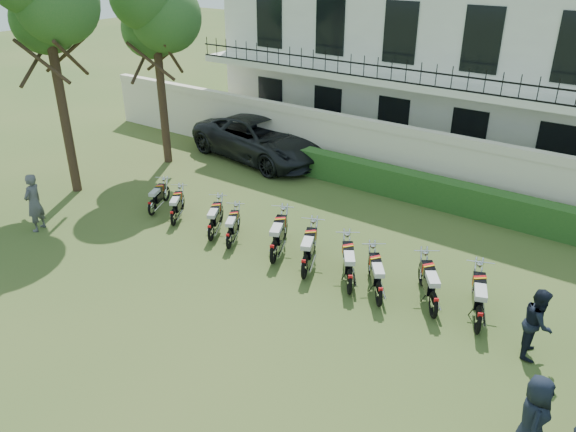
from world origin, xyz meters
name	(u,v)px	position (x,y,z in m)	size (l,w,h in m)	color
ground	(270,286)	(0.00, 0.00, 0.00)	(100.00, 100.00, 0.00)	#355220
perimeter_wall	(405,158)	(0.00, 8.00, 1.17)	(30.00, 0.35, 2.30)	beige
hedge	(420,189)	(1.00, 7.20, 0.50)	(18.00, 0.60, 1.00)	#1A491B
building	(472,59)	(0.00, 13.96, 3.71)	(20.40, 9.60, 7.40)	silver
tree_west_near	(154,9)	(-8.96, 5.00, 5.89)	(3.40, 3.20, 7.90)	#473323
motorcycle_0	(152,204)	(-5.68, 1.13, 0.43)	(0.80, 1.58, 0.92)	black
motorcycle_1	(173,213)	(-4.57, 1.01, 0.44)	(1.01, 1.51, 0.95)	black
motorcycle_2	(211,227)	(-2.93, 0.95, 0.46)	(0.98, 1.66, 1.01)	black
motorcycle_3	(229,235)	(-2.17, 0.89, 0.45)	(0.93, 1.60, 0.97)	black
motorcycle_4	(273,247)	(-0.62, 0.97, 0.54)	(1.02, 1.98, 1.16)	black
motorcycle_5	(305,261)	(0.51, 0.82, 0.53)	(1.00, 1.97, 1.15)	black
motorcycle_6	(350,277)	(1.84, 0.88, 0.51)	(1.21, 1.75, 1.11)	black
motorcycle_7	(379,289)	(2.69, 0.84, 0.50)	(1.23, 1.66, 1.08)	black
motorcycle_8	(434,299)	(3.96, 1.16, 0.52)	(1.22, 1.76, 1.12)	black
motorcycle_9	(479,314)	(5.02, 1.18, 0.53)	(0.93, 2.00, 1.15)	black
suv	(261,139)	(-6.12, 7.48, 0.85)	(2.82, 6.11, 1.70)	black
inspector	(34,203)	(-7.82, -1.61, 0.92)	(0.67, 0.44, 1.84)	#59585D
officer_0	(534,418)	(6.84, -1.66, 0.84)	(0.82, 0.53, 1.68)	black
officer_4	(538,323)	(6.23, 1.17, 0.81)	(0.79, 0.62, 1.63)	black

